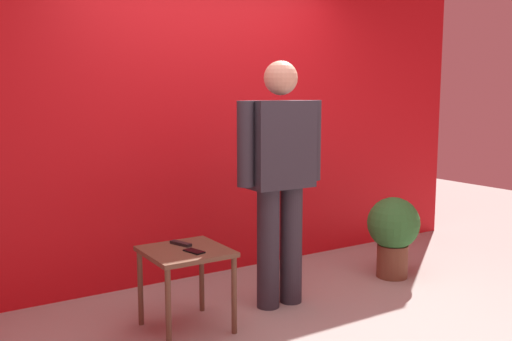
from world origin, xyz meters
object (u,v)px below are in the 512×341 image
object	(u,v)px
cell_phone	(194,251)
potted_plant	(393,230)
standing_person	(280,171)
side_table	(186,261)
tv_remote	(181,243)

from	to	relation	value
cell_phone	potted_plant	xyz separation A→B (m)	(1.93, 0.13, -0.14)
cell_phone	standing_person	bearing A→B (deg)	-4.90
side_table	cell_phone	world-z (taller)	cell_phone
standing_person	tv_remote	size ratio (longest dim) A/B	10.48
standing_person	tv_remote	world-z (taller)	standing_person
standing_person	cell_phone	world-z (taller)	standing_person
side_table	potted_plant	xyz separation A→B (m)	(1.94, 0.04, -0.05)
side_table	tv_remote	world-z (taller)	tv_remote
cell_phone	potted_plant	world-z (taller)	potted_plant
tv_remote	potted_plant	world-z (taller)	potted_plant
side_table	cell_phone	xyz separation A→B (m)	(0.02, -0.09, 0.09)
cell_phone	tv_remote	bearing A→B (deg)	75.54
tv_remote	potted_plant	size ratio (longest dim) A/B	0.25
standing_person	side_table	distance (m)	0.94
side_table	standing_person	bearing A→B (deg)	2.62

